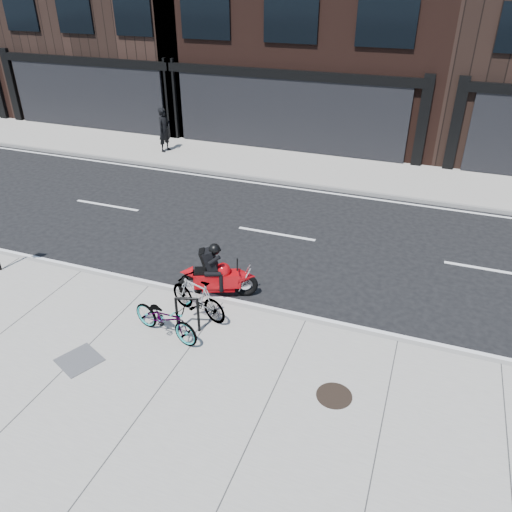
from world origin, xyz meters
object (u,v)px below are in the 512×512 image
at_px(bike_rack, 187,311).
at_px(bicycle_rear, 198,297).
at_px(motorcycle, 221,275).
at_px(pedestrian, 164,130).
at_px(manhole_cover, 334,396).
at_px(bicycle_front, 165,318).
at_px(utility_grate, 79,360).

relative_size(bike_rack, bicycle_rear, 0.54).
distance_m(motorcycle, pedestrian, 11.24).
bearing_deg(bicycle_rear, manhole_cover, 85.83).
distance_m(bicycle_front, bicycle_rear, 0.95).
relative_size(bicycle_rear, pedestrian, 0.87).
height_order(bike_rack, motorcycle, motorcycle).
height_order(bicycle_front, bicycle_rear, bicycle_rear).
bearing_deg(utility_grate, manhole_cover, 9.40).
xyz_separation_m(bicycle_rear, utility_grate, (-1.56, -2.22, -0.47)).
distance_m(motorcycle, manhole_cover, 4.13).
xyz_separation_m(bike_rack, bicycle_front, (-0.36, -0.30, -0.06)).
height_order(bicycle_rear, utility_grate, bicycle_rear).
bearing_deg(motorcycle, bike_rack, -113.95).
relative_size(motorcycle, manhole_cover, 2.78).
height_order(motorcycle, manhole_cover, motorcycle).
relative_size(bicycle_rear, manhole_cover, 2.41).
bearing_deg(manhole_cover, motorcycle, 143.75).
height_order(bicycle_rear, manhole_cover, bicycle_rear).
distance_m(bicycle_rear, motorcycle, 1.04).
relative_size(bicycle_front, bicycle_rear, 1.07).
xyz_separation_m(bicycle_front, pedestrian, (-6.19, 11.02, 0.46)).
bearing_deg(bicycle_rear, pedestrian, -129.28).
bearing_deg(pedestrian, manhole_cover, -129.38).
bearing_deg(pedestrian, bicycle_front, -140.80).
bearing_deg(motorcycle, pedestrian, 103.92).
bearing_deg(bike_rack, motorcycle, 88.14).
bearing_deg(manhole_cover, bicycle_rear, 157.82).
relative_size(bike_rack, pedestrian, 0.47).
relative_size(bicycle_front, manhole_cover, 2.58).
xyz_separation_m(bicycle_rear, manhole_cover, (3.41, -1.39, -0.47)).
height_order(bicycle_front, motorcycle, motorcycle).
relative_size(bicycle_front, pedestrian, 0.93).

